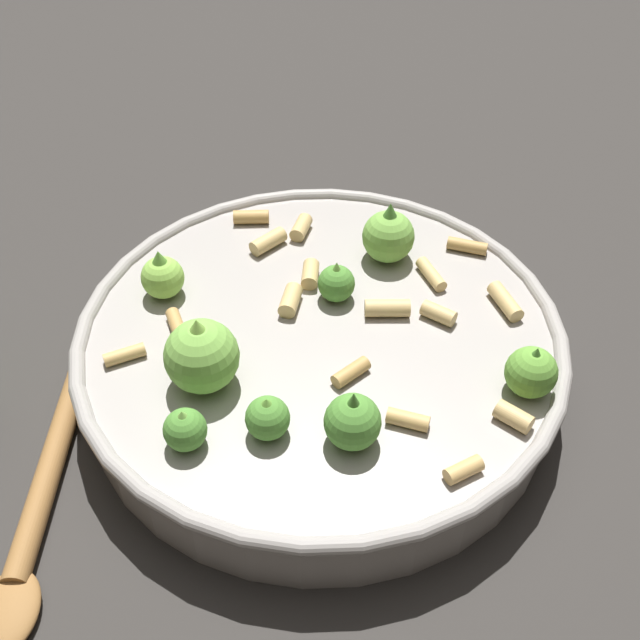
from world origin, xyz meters
The scene contains 3 objects.
ground_plane centered at (0.00, 0.00, 0.00)m, with size 2.40×2.40×0.00m, color #2D2B28.
cooking_pan centered at (0.00, 0.00, 0.03)m, with size 0.34×0.34×0.10m.
wooden_spoon centered at (-0.19, -0.08, 0.01)m, with size 0.06×0.23×0.02m.
Camera 1 is at (-0.05, -0.36, 0.41)m, focal length 42.00 mm.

